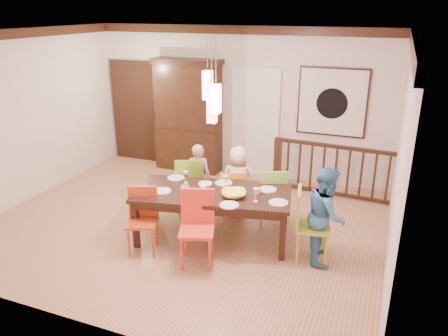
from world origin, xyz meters
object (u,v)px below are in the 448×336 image
(china_hutch, at_px, (188,116))
(balustrade, at_px, (336,170))
(chair_far_left, at_px, (191,181))
(dining_table, at_px, (213,197))
(person_far_mid, at_px, (238,181))
(chair_end_right, at_px, (313,221))
(person_far_left, at_px, (198,178))
(person_end_right, at_px, (326,215))

(china_hutch, relative_size, balustrade, 0.99)
(balustrade, bearing_deg, chair_far_left, -139.84)
(dining_table, xyz_separation_m, person_far_mid, (0.07, 0.89, -0.09))
(china_hutch, height_order, balustrade, china_hutch)
(chair_far_left, height_order, chair_end_right, chair_end_right)
(person_far_left, bearing_deg, person_far_mid, 169.50)
(balustrade, relative_size, person_end_right, 1.75)
(dining_table, height_order, china_hutch, china_hutch)
(person_end_right, bearing_deg, balustrade, -7.92)
(chair_far_left, height_order, balustrade, chair_far_left)
(china_hutch, bearing_deg, person_far_mid, -44.78)
(person_far_left, relative_size, person_far_mid, 0.99)
(chair_far_left, distance_m, balustrade, 2.62)
(balustrade, height_order, person_far_left, person_far_left)
(person_far_mid, bearing_deg, dining_table, 74.29)
(balustrade, height_order, person_end_right, person_end_right)
(person_far_left, height_order, person_end_right, person_end_right)
(chair_end_right, relative_size, person_far_mid, 0.85)
(person_far_left, height_order, person_far_mid, person_far_mid)
(dining_table, bearing_deg, person_far_left, 114.95)
(chair_far_left, relative_size, balustrade, 0.43)
(china_hutch, distance_m, person_far_left, 2.11)
(chair_end_right, xyz_separation_m, person_far_mid, (-1.38, 0.92, 0.02))
(chair_end_right, bearing_deg, dining_table, 78.46)
(balustrade, bearing_deg, chair_end_right, -85.67)
(chair_far_left, height_order, china_hutch, china_hutch)
(balustrade, bearing_deg, person_far_left, -141.43)
(person_far_mid, bearing_deg, person_end_right, 139.32)
(china_hutch, bearing_deg, chair_end_right, -40.16)
(china_hutch, xyz_separation_m, person_far_left, (1.01, -1.76, -0.56))
(person_end_right, bearing_deg, chair_far_left, 62.05)
(china_hutch, distance_m, balustrade, 3.14)
(dining_table, height_order, person_far_left, person_far_left)
(dining_table, relative_size, person_far_mid, 2.03)
(dining_table, bearing_deg, person_end_right, -10.55)
(chair_end_right, bearing_deg, person_far_left, 57.21)
(person_far_mid, bearing_deg, chair_far_left, 4.92)
(chair_far_left, height_order, person_end_right, person_end_right)
(person_far_mid, bearing_deg, china_hutch, -56.19)
(balustrade, distance_m, person_end_right, 2.20)
(china_hutch, height_order, person_far_left, china_hutch)
(chair_far_left, bearing_deg, balustrade, -164.73)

